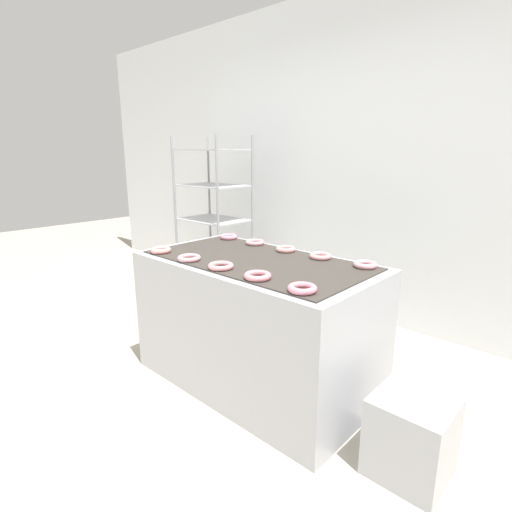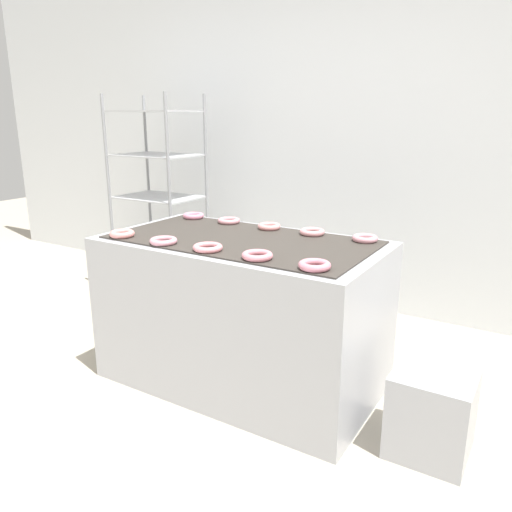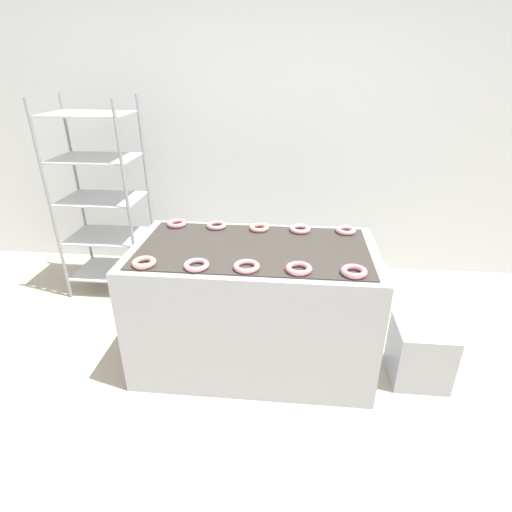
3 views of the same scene
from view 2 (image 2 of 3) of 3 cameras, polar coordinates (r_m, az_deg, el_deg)
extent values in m
plane|color=#B2A893|center=(2.52, -10.24, -19.97)|extent=(14.00, 14.00, 0.00)
cube|color=silver|center=(3.88, 10.58, 14.64)|extent=(8.00, 0.05, 2.80)
cube|color=#A8AAB2|center=(2.77, -1.63, -6.46)|extent=(1.49, 0.81, 0.82)
cube|color=#38332D|center=(2.64, -1.70, 1.90)|extent=(1.37, 0.71, 0.01)
cube|color=#262628|center=(2.22, 2.11, -7.66)|extent=(0.12, 0.07, 0.10)
cylinder|color=gray|center=(4.18, -16.37, 6.21)|extent=(0.02, 0.02, 1.62)
cylinder|color=gray|center=(3.75, -9.79, 5.55)|extent=(0.02, 0.02, 1.62)
cylinder|color=gray|center=(4.49, -12.14, 7.12)|extent=(0.02, 0.02, 1.62)
cylinder|color=gray|center=(4.09, -5.64, 6.56)|extent=(0.02, 0.02, 1.62)
cube|color=#B7BABF|center=(4.27, -10.62, -2.20)|extent=(0.63, 0.45, 0.01)
cube|color=#B7BABF|center=(4.18, -10.85, 2.13)|extent=(0.63, 0.45, 0.01)
cube|color=#B7BABF|center=(4.12, -11.08, 6.63)|extent=(0.63, 0.45, 0.01)
cube|color=#B7BABF|center=(4.08, -11.33, 11.24)|extent=(0.63, 0.45, 0.01)
cube|color=#B7BABF|center=(4.07, -11.59, 15.90)|extent=(0.63, 0.45, 0.01)
cube|color=#A8AAB2|center=(2.44, 19.43, -16.54)|extent=(0.34, 0.33, 0.39)
torus|color=pink|center=(2.78, -15.07, 2.48)|extent=(0.13, 0.13, 0.03)
torus|color=pink|center=(2.58, -10.53, 1.72)|extent=(0.14, 0.14, 0.03)
torus|color=pink|center=(2.42, -5.54, 0.98)|extent=(0.14, 0.14, 0.03)
torus|color=pink|center=(2.27, 0.15, 0.06)|extent=(0.14, 0.14, 0.03)
torus|color=#D47E8F|center=(2.13, 6.71, -1.06)|extent=(0.14, 0.14, 0.03)
torus|color=pink|center=(3.20, -7.16, 4.60)|extent=(0.13, 0.13, 0.03)
torus|color=#D18C94|center=(3.03, -3.12, 4.06)|extent=(0.14, 0.14, 0.03)
torus|color=pink|center=(2.87, 1.51, 3.41)|extent=(0.13, 0.13, 0.03)
torus|color=#D69194|center=(2.75, 6.44, 2.76)|extent=(0.14, 0.14, 0.03)
torus|color=pink|center=(2.65, 12.35, 1.99)|extent=(0.13, 0.13, 0.03)
camera|label=1|loc=(0.45, 57.57, 8.53)|focal=28.00mm
camera|label=3|loc=(1.23, -65.53, 24.69)|focal=28.00mm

